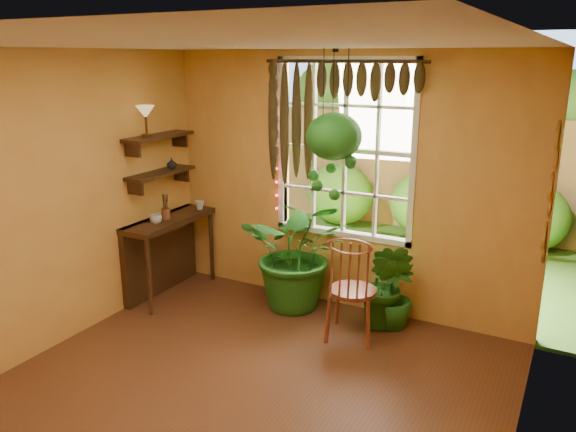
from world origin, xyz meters
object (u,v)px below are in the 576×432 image
object	(u,v)px
counter_ledge	(163,246)
windsor_chair	(352,304)
hanging_basket	(334,141)
potted_plant_left	(299,252)
potted_plant_mid	(386,285)

from	to	relation	value
counter_ledge	windsor_chair	distance (m)	2.32
windsor_chair	hanging_basket	world-z (taller)	hanging_basket
windsor_chair	potted_plant_left	size ratio (longest dim) A/B	0.97
potted_plant_mid	hanging_basket	bearing A→B (deg)	-173.58
potted_plant_mid	hanging_basket	size ratio (longest dim) A/B	0.65
hanging_basket	windsor_chair	bearing A→B (deg)	-40.55
counter_ledge	potted_plant_left	xyz separation A→B (m)	(1.54, 0.36, 0.08)
hanging_basket	potted_plant_left	bearing A→B (deg)	167.34
windsor_chair	potted_plant_left	xyz separation A→B (m)	(-0.77, 0.40, 0.27)
counter_ledge	hanging_basket	xyz separation A→B (m)	(1.96, 0.27, 1.30)
potted_plant_left	potted_plant_mid	xyz separation A→B (m)	(0.98, -0.03, -0.17)
potted_plant_left	potted_plant_mid	distance (m)	1.00
counter_ledge	hanging_basket	world-z (taller)	hanging_basket
counter_ledge	hanging_basket	bearing A→B (deg)	7.70
potted_plant_left	hanging_basket	bearing A→B (deg)	-12.66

